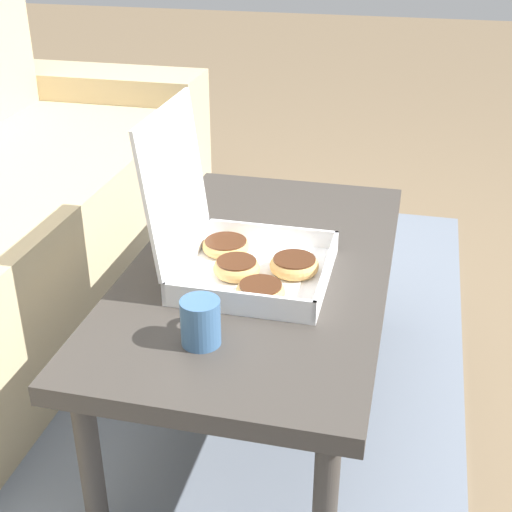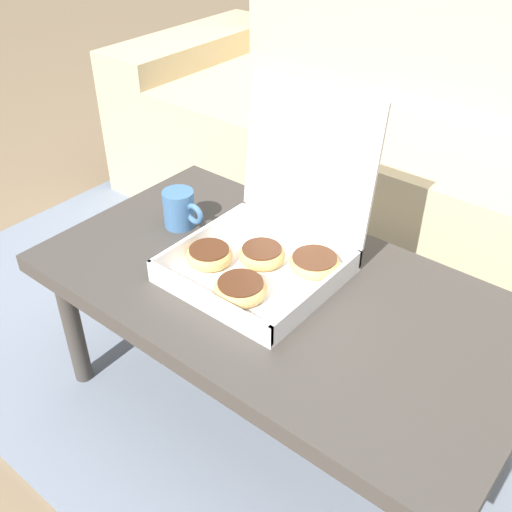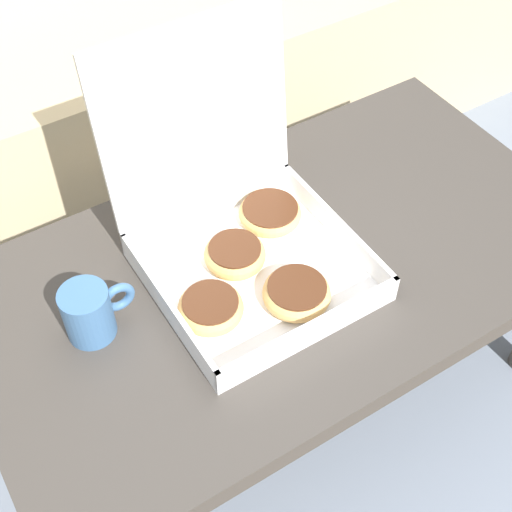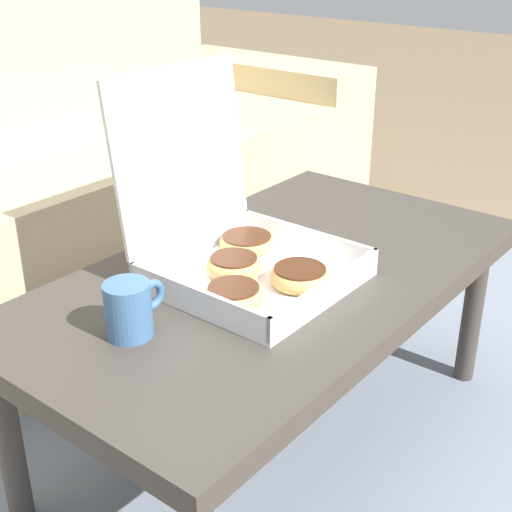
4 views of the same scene
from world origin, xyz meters
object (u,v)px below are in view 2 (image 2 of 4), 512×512
(couch, at_px, (456,166))
(coffee_mug, at_px, (180,209))
(pastry_box, at_px, (267,245))
(coffee_table, at_px, (279,301))

(couch, xyz_separation_m, coffee_mug, (-0.32, -0.86, 0.13))
(pastry_box, height_order, coffee_mug, pastry_box)
(coffee_table, height_order, coffee_mug, coffee_mug)
(pastry_box, relative_size, coffee_mug, 3.19)
(coffee_mug, bearing_deg, coffee_table, -6.55)
(couch, distance_m, pastry_box, 0.88)
(couch, xyz_separation_m, coffee_table, (0.00, -0.90, 0.04))
(coffee_table, distance_m, coffee_mug, 0.33)
(coffee_mug, bearing_deg, couch, 69.78)
(coffee_table, bearing_deg, couch, 90.00)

